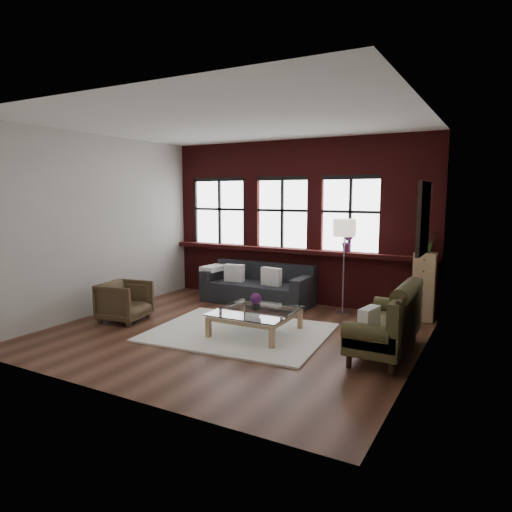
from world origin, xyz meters
The scene contains 26 objects.
floor centered at (0.00, 0.00, 0.00)m, with size 5.50×5.50×0.00m, color #402217.
ceiling centered at (0.00, 0.00, 3.20)m, with size 5.50×5.50×0.00m, color white.
wall_back centered at (0.00, 2.50, 1.60)m, with size 5.50×5.50×0.00m, color beige.
wall_front centered at (0.00, -2.50, 1.60)m, with size 5.50×5.50×0.00m, color beige.
wall_left centered at (-2.75, 0.00, 1.60)m, with size 5.00×5.00×0.00m, color beige.
wall_right centered at (2.75, 0.00, 1.60)m, with size 5.00×5.00×0.00m, color beige.
brick_backwall centered at (0.00, 2.44, 1.60)m, with size 5.50×0.12×3.20m, color #4B1111, non-canonical shape.
sill_ledge centered at (0.00, 2.35, 1.04)m, with size 5.50×0.30×0.08m, color #4B1111.
window_left centered at (-1.80, 2.45, 1.75)m, with size 1.38×0.10×1.50m, color black, non-canonical shape.
window_mid centered at (-0.30, 2.45, 1.75)m, with size 1.38×0.10×1.50m, color black, non-canonical shape.
window_right centered at (1.10, 2.45, 1.75)m, with size 1.38×0.10×1.50m, color black, non-canonical shape.
wall_poster centered at (2.72, 0.30, 1.85)m, with size 0.05×0.74×0.94m, color black, non-canonical shape.
shag_rug centered at (0.11, 0.05, 0.01)m, with size 2.67×2.10×0.03m, color white.
dark_sofa centered at (-0.59, 1.90, 0.39)m, with size 2.18×0.88×0.79m, color black, non-canonical shape.
pillow_a centered at (-1.06, 1.80, 0.59)m, with size 0.40×0.14×0.34m, color white.
pillow_b centered at (-0.23, 1.80, 0.59)m, with size 0.40×0.14×0.34m, color white.
vintage_settee centered at (2.30, 0.24, 0.47)m, with size 0.78×1.75×0.93m, color #3C371B, non-canonical shape.
pillow_settee centered at (2.22, -0.30, 0.58)m, with size 0.14×0.38×0.34m, color white.
armchair centered at (-1.97, -0.29, 0.34)m, with size 0.72×0.74×0.68m, color #423421.
coffee_table centered at (0.36, 0.13, 0.19)m, with size 1.17×1.17×0.39m, color tan, non-canonical shape.
vase centered at (0.36, 0.13, 0.45)m, with size 0.14×0.14×0.15m, color #B2B2B2.
flowers centered at (0.36, 0.13, 0.56)m, with size 0.17×0.17×0.17m, color #551E58.
drawer_chest centered at (2.50, 2.23, 0.59)m, with size 0.36×0.36×1.17m, color tan.
potted_plant_top centered at (2.50, 2.23, 1.35)m, with size 0.32×0.28×0.35m, color #2D5923.
floor_lamp centered at (1.14, 1.98, 0.93)m, with size 0.40×0.40×1.86m, color #A5A5A8, non-canonical shape.
sill_plant centered at (1.09, 2.32, 1.27)m, with size 0.21×0.17×0.38m, color #551E58.
Camera 1 is at (3.65, -5.87, 2.17)m, focal length 32.00 mm.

